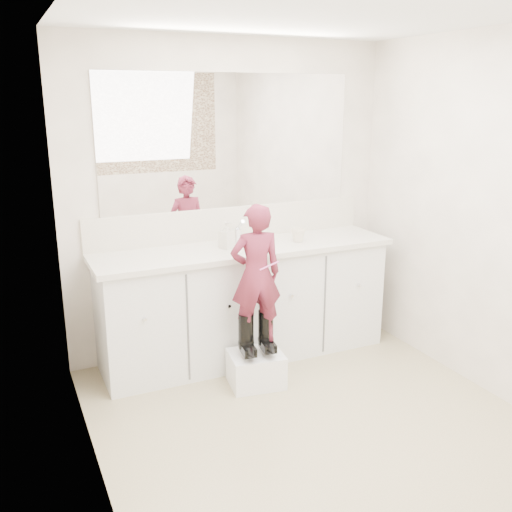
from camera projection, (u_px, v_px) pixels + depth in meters
name	position (u px, v px, depth m)	size (l,w,h in m)	color
floor	(326.00, 435.00, 3.44)	(3.00, 3.00, 0.00)	#8D7D5C
ceiling	(342.00, 6.00, 2.79)	(3.00, 3.00, 0.00)	white
wall_back	(230.00, 199.00, 4.43)	(2.60, 2.60, 0.00)	#BDB0A1
wall_left	(90.00, 272.00, 2.60)	(3.00, 3.00, 0.00)	#BDB0A1
wall_right	(507.00, 221.00, 3.64)	(3.00, 3.00, 0.00)	#BDB0A1
vanity_cabinet	(245.00, 304.00, 4.40)	(2.20, 0.55, 0.85)	silver
countertop	(245.00, 249.00, 4.27)	(2.28, 0.58, 0.04)	beige
backsplash	(231.00, 223.00, 4.47)	(2.28, 0.03, 0.25)	beige
mirror	(230.00, 142.00, 4.30)	(2.00, 0.02, 1.00)	white
faucet	(237.00, 235.00, 4.39)	(0.08, 0.08, 0.10)	silver
cup	(298.00, 235.00, 4.38)	(0.11, 0.11, 0.10)	beige
soap_bottle	(227.00, 235.00, 4.19)	(0.09, 0.09, 0.20)	beige
step_stool	(256.00, 369.00, 4.02)	(0.37, 0.31, 0.24)	white
boot_left	(246.00, 335.00, 3.91)	(0.11, 0.20, 0.31)	black
boot_right	(266.00, 332.00, 3.97)	(0.11, 0.20, 0.31)	black
toddler	(256.00, 274.00, 3.83)	(0.35, 0.23, 0.96)	#A8334E
toothbrush	(269.00, 266.00, 3.79)	(0.01, 0.01, 0.14)	#F55FB6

